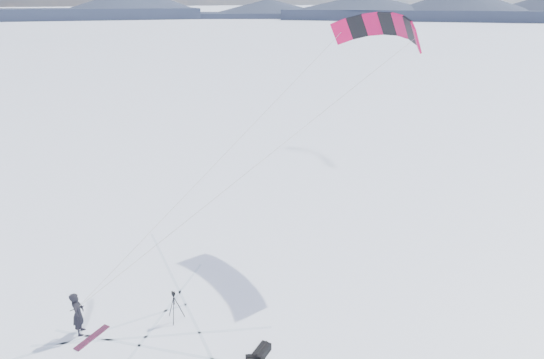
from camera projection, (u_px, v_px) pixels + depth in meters
ground at (161, 353)px, 17.14m from camera, size 1800.00×1800.00×0.00m
horizon_hills at (153, 282)px, 15.95m from camera, size 704.00×704.42×8.16m
snow_tracks at (170, 350)px, 17.29m from camera, size 17.62×10.25×0.01m
snowkiter at (82, 333)px, 18.20m from camera, size 0.65×0.79×1.86m
snowboard at (92, 337)px, 17.91m from camera, size 1.49×1.07×0.04m
tripod at (174, 302)px, 18.64m from camera, size 0.63×0.70×1.34m
gear_bag_a at (262, 352)px, 16.98m from camera, size 0.92×0.78×0.38m
gear_bag_b at (254, 359)px, 16.68m from camera, size 0.72×0.57×0.30m
power_kite at (380, 31)px, 23.04m from camera, size 17.39×5.67×10.67m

